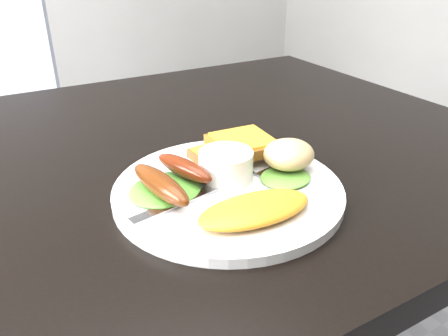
{
  "coord_description": "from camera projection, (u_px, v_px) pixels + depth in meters",
  "views": [
    {
      "loc": [
        -0.16,
        -0.57,
        1.02
      ],
      "look_at": [
        0.08,
        -0.16,
        0.78
      ],
      "focal_mm": 35.0,
      "sensor_mm": 36.0,
      "label": 1
    }
  ],
  "objects": [
    {
      "name": "dining_table",
      "position": [
        126.0,
        169.0,
        0.64
      ],
      "size": [
        1.2,
        0.8,
        0.04
      ],
      "primitive_type": "cube",
      "color": "black",
      "rests_on": "ground"
    },
    {
      "name": "dining_chair",
      "position": [
        8.0,
        143.0,
        1.41
      ],
      "size": [
        0.58,
        0.58,
        0.05
      ],
      "primitive_type": "cube",
      "rotation": [
        0.0,
        0.0,
        -0.41
      ],
      "color": "tan",
      "rests_on": "ground"
    },
    {
      "name": "person",
      "position": [
        124.0,
        24.0,
        1.35
      ],
      "size": [
        0.69,
        0.59,
        1.61
      ],
      "primitive_type": "imported",
      "rotation": [
        0.0,
        0.0,
        2.72
      ],
      "color": "navy",
      "rests_on": "ground"
    },
    {
      "name": "plate",
      "position": [
        228.0,
        190.0,
        0.53
      ],
      "size": [
        0.28,
        0.28,
        0.01
      ],
      "primitive_type": "cylinder",
      "color": "white",
      "rests_on": "dining_table"
    },
    {
      "name": "lettuce_left",
      "position": [
        165.0,
        189.0,
        0.52
      ],
      "size": [
        0.11,
        0.11,
        0.01
      ],
      "primitive_type": "ellipsoid",
      "rotation": [
        0.0,
        0.0,
        0.36
      ],
      "color": "#358E29",
      "rests_on": "plate"
    },
    {
      "name": "lettuce_right",
      "position": [
        285.0,
        177.0,
        0.54
      ],
      "size": [
        0.08,
        0.07,
        0.01
      ],
      "primitive_type": "ellipsoid",
      "rotation": [
        0.0,
        0.0,
        0.24
      ],
      "color": "#479433",
      "rests_on": "plate"
    },
    {
      "name": "omelette",
      "position": [
        255.0,
        209.0,
        0.47
      ],
      "size": [
        0.14,
        0.07,
        0.02
      ],
      "primitive_type": "ellipsoid",
      "rotation": [
        0.0,
        0.0,
        -0.05
      ],
      "color": "gold",
      "rests_on": "plate"
    },
    {
      "name": "sausage_a",
      "position": [
        160.0,
        184.0,
        0.49
      ],
      "size": [
        0.04,
        0.11,
        0.03
      ],
      "primitive_type": "ellipsoid",
      "rotation": [
        0.0,
        0.0,
        0.16
      ],
      "color": "#60280C",
      "rests_on": "lettuce_left"
    },
    {
      "name": "sausage_b",
      "position": [
        184.0,
        168.0,
        0.53
      ],
      "size": [
        0.05,
        0.1,
        0.02
      ],
      "primitive_type": "ellipsoid",
      "rotation": [
        0.0,
        0.0,
        0.29
      ],
      "color": "#5D1808",
      "rests_on": "lettuce_left"
    },
    {
      "name": "ramekin",
      "position": [
        226.0,
        166.0,
        0.54
      ],
      "size": [
        0.07,
        0.07,
        0.04
      ],
      "primitive_type": "cylinder",
      "rotation": [
        0.0,
        0.0,
        0.06
      ],
      "color": "white",
      "rests_on": "plate"
    },
    {
      "name": "toast_a",
      "position": [
        220.0,
        156.0,
        0.59
      ],
      "size": [
        0.07,
        0.07,
        0.01
      ],
      "primitive_type": "cube",
      "rotation": [
        0.0,
        0.0,
        0.09
      ],
      "color": "brown",
      "rests_on": "plate"
    },
    {
      "name": "toast_b",
      "position": [
        243.0,
        144.0,
        0.59
      ],
      "size": [
        0.09,
        0.09,
        0.01
      ],
      "primitive_type": "cube",
      "rotation": [
        0.0,
        0.0,
        -0.07
      ],
      "color": "brown",
      "rests_on": "toast_a"
    },
    {
      "name": "potato_salad",
      "position": [
        289.0,
        154.0,
        0.56
      ],
      "size": [
        0.08,
        0.08,
        0.04
      ],
      "primitive_type": "ellipsoid",
      "rotation": [
        0.0,
        0.0,
        0.23
      ],
      "color": "beige",
      "rests_on": "lettuce_right"
    },
    {
      "name": "fork",
      "position": [
        197.0,
        195.0,
        0.51
      ],
      "size": [
        0.18,
        0.05,
        0.0
      ],
      "primitive_type": "cube",
      "rotation": [
        0.0,
        0.0,
        0.19
      ],
      "color": "#ADAFB7",
      "rests_on": "plate"
    }
  ]
}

